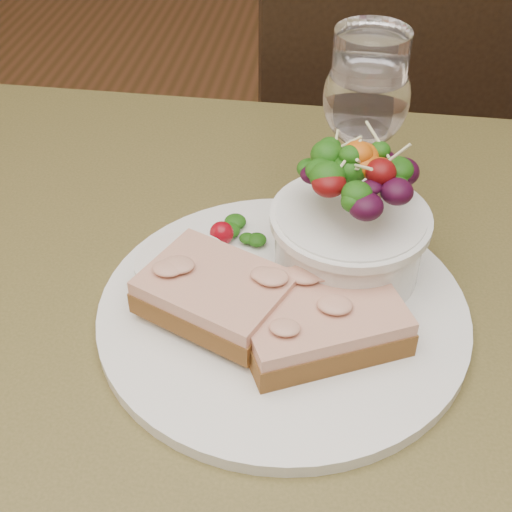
# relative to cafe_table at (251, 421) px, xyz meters

# --- Properties ---
(cafe_table) EXTENTS (0.80, 0.80, 0.75)m
(cafe_table) POSITION_rel_cafe_table_xyz_m (0.00, 0.00, 0.00)
(cafe_table) COLOR #46441E
(cafe_table) RESTS_ON ground
(chair_far) EXTENTS (0.51, 0.51, 0.90)m
(chair_far) POSITION_rel_cafe_table_xyz_m (0.10, 0.72, -0.36)
(chair_far) COLOR black
(chair_far) RESTS_ON ground
(dinner_plate) EXTENTS (0.30, 0.30, 0.01)m
(dinner_plate) POSITION_rel_cafe_table_xyz_m (0.02, 0.03, 0.11)
(dinner_plate) COLOR white
(dinner_plate) RESTS_ON cafe_table
(sandwich_front) EXTENTS (0.15, 0.14, 0.03)m
(sandwich_front) POSITION_rel_cafe_table_xyz_m (0.05, 0.01, 0.13)
(sandwich_front) COLOR #462F12
(sandwich_front) RESTS_ON dinner_plate
(sandwich_back) EXTENTS (0.14, 0.12, 0.03)m
(sandwich_back) POSITION_rel_cafe_table_xyz_m (-0.03, 0.02, 0.14)
(sandwich_back) COLOR #462F12
(sandwich_back) RESTS_ON dinner_plate
(ramekin) EXTENTS (0.07, 0.07, 0.04)m
(ramekin) POSITION_rel_cafe_table_xyz_m (-0.06, 0.04, 0.13)
(ramekin) COLOR silver
(ramekin) RESTS_ON dinner_plate
(salad_bowl) EXTENTS (0.12, 0.12, 0.13)m
(salad_bowl) POSITION_rel_cafe_table_xyz_m (0.07, 0.09, 0.17)
(salad_bowl) COLOR white
(salad_bowl) RESTS_ON dinner_plate
(garnish) EXTENTS (0.05, 0.04, 0.02)m
(garnish) POSITION_rel_cafe_table_xyz_m (-0.03, 0.11, 0.12)
(garnish) COLOR #0E390A
(garnish) RESTS_ON dinner_plate
(wine_glass) EXTENTS (0.08, 0.08, 0.18)m
(wine_glass) POSITION_rel_cafe_table_xyz_m (0.07, 0.18, 0.22)
(wine_glass) COLOR white
(wine_glass) RESTS_ON cafe_table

